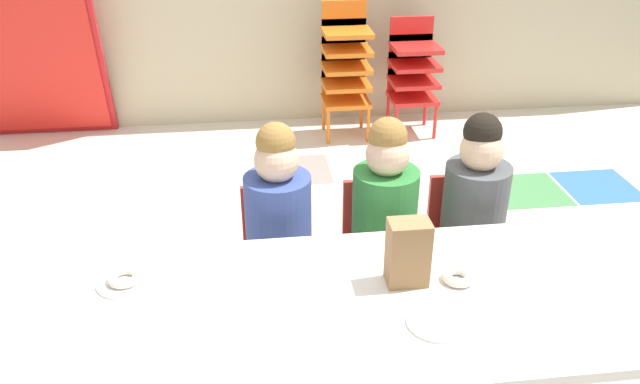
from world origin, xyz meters
The scene contains 13 objects.
ground_plane centered at (0.00, 0.00, -0.01)m, with size 6.67×4.59×0.02m.
craft_table centered at (-0.04, -0.77, 0.53)m, with size 2.11×0.78×0.58m.
seated_child_near_camera centered at (-0.20, -0.15, 0.55)m, with size 0.32×0.31×0.92m.
seated_child_middle_seat centered at (0.23, -0.15, 0.55)m, with size 0.34×0.34×0.92m.
seated_child_far_right centered at (0.60, -0.15, 0.55)m, with size 0.33×0.33×0.92m.
kid_chair_orange_stack centered at (0.40, 1.92, 0.52)m, with size 0.32×0.30×0.92m.
kid_chair_red_stack centered at (0.88, 1.92, 0.46)m, with size 0.32×0.30×0.80m.
folded_activity_table centered at (-1.68, 2.09, 0.54)m, with size 0.90×0.29×1.09m.
paper_bag_brown centered at (0.18, -0.70, 0.69)m, with size 0.13×0.09×0.22m, color #9E754C.
paper_plate_near_edge centered at (-0.71, -0.59, 0.58)m, with size 0.18×0.18×0.01m, color white.
paper_plate_center_table centered at (0.22, -0.91, 0.58)m, with size 0.18×0.18×0.01m, color white.
donut_powdered_on_plate centered at (-0.71, -0.59, 0.60)m, with size 0.11×0.11×0.03m, color white.
donut_powdered_loose centered at (0.35, -0.71, 0.59)m, with size 0.11×0.11×0.03m, color white.
Camera 1 is at (-0.30, -2.34, 1.79)m, focal length 36.15 mm.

